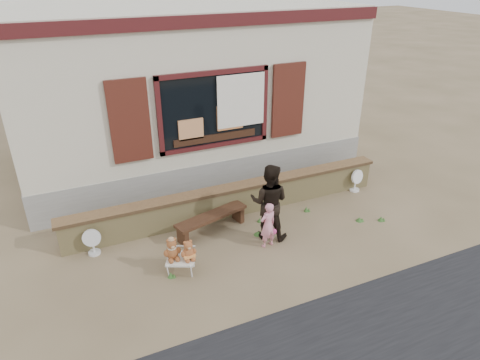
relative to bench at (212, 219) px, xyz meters
name	(u,v)px	position (x,y,z in m)	size (l,w,h in m)	color
ground	(252,237)	(0.66, -0.51, -0.29)	(80.00, 80.00, 0.00)	brown
shopfront	(180,85)	(0.66, 3.97, 1.71)	(8.04, 5.13, 4.00)	#ACA38B
brick_wall	(232,200)	(0.66, 0.49, 0.05)	(7.10, 0.36, 0.67)	tan
bench	(212,219)	(0.00, 0.00, 0.00)	(1.59, 0.73, 0.40)	#321D11
folding_chair	(181,259)	(-0.93, -0.96, -0.03)	(0.61, 0.58, 0.29)	beige
teddy_bear_left	(172,248)	(-1.06, -0.90, 0.21)	(0.30, 0.26, 0.42)	brown
teddy_bear_right	(188,249)	(-0.80, -1.02, 0.19)	(0.27, 0.24, 0.38)	brown
child	(268,225)	(0.80, -0.88, 0.18)	(0.34, 0.22, 0.94)	pink
adult	(269,202)	(0.97, -0.58, 0.48)	(0.75, 0.59, 1.55)	black
fan_left	(93,241)	(-2.27, 0.21, -0.02)	(0.35, 0.23, 0.54)	silver
fan_right	(356,180)	(3.73, 0.27, -0.01)	(0.35, 0.23, 0.55)	white
grass_tufts	(292,227)	(1.54, -0.57, -0.24)	(4.67, 1.13, 0.13)	#345E25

